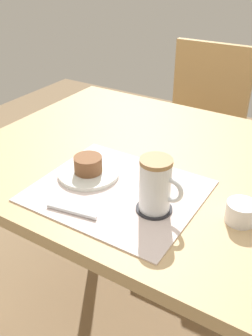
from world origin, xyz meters
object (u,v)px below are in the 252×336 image
wooden_chair (198,130)px  pastry_plate (89,173)px  coffee_mug (156,185)px  pastry (88,164)px  dining_table (139,177)px  sugar_bowl (241,212)px

wooden_chair → pastry_plate: bearing=91.0°
wooden_chair → coffee_mug: 1.06m
wooden_chair → pastry: 0.98m
dining_table → wooden_chair: 0.77m
sugar_bowl → pastry: bearing=-176.1°
pastry → coffee_mug: (0.23, -0.04, 0.04)m
dining_table → pastry_plate: bearing=-106.5°
coffee_mug → pastry: bearing=169.5°
dining_table → sugar_bowl: bearing=-23.7°
wooden_chair → pastry_plate: (0.04, -0.94, 0.25)m
pastry_plate → dining_table: bearing=73.5°
pastry_plate → pastry: 0.03m
pastry_plate → pastry: size_ratio=2.18×
wooden_chair → coffee_mug: bearing=103.9°
coffee_mug → sugar_bowl: size_ratio=1.90×
dining_table → coffee_mug: bearing=-52.7°
pastry → sugar_bowl: size_ratio=1.09×
wooden_chair → pastry: bearing=91.0°
pastry → coffee_mug: bearing=-10.5°
dining_table → coffee_mug: 0.33m
dining_table → sugar_bowl: 0.40m
wooden_chair → sugar_bowl: wooden_chair is taller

